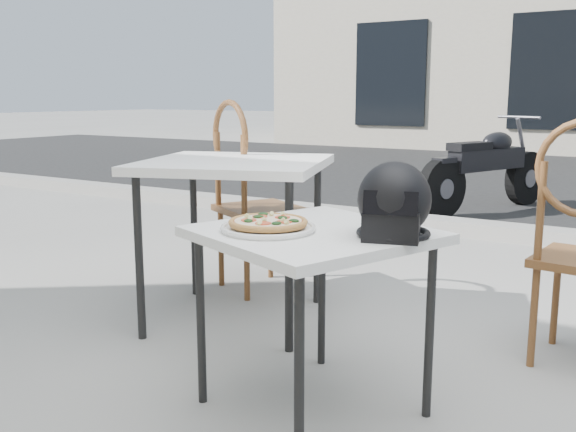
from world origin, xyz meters
The scene contains 8 objects.
ground centered at (0.00, 0.00, 0.00)m, with size 80.00×80.00×0.00m, color gray.
cafe_table_main centered at (-0.58, -0.30, 0.61)m, with size 0.92×0.92×0.67m.
plate centered at (-0.70, -0.40, 0.68)m, with size 0.44×0.44×0.02m.
pizza centered at (-0.70, -0.40, 0.71)m, with size 0.32×0.32×0.03m.
helmet centered at (-0.29, -0.26, 0.79)m, with size 0.31×0.31×0.25m.
cafe_table_side centered at (-1.39, 0.35, 0.75)m, with size 1.10×1.10×0.82m.
cafe_chair_side centered at (-1.62, 0.79, 0.62)m, with size 0.58×0.58×1.12m.
motorcycle centered at (-1.13, 4.24, 0.41)m, with size 0.83×1.78×0.94m.
Camera 1 is at (0.49, -2.21, 1.13)m, focal length 40.00 mm.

